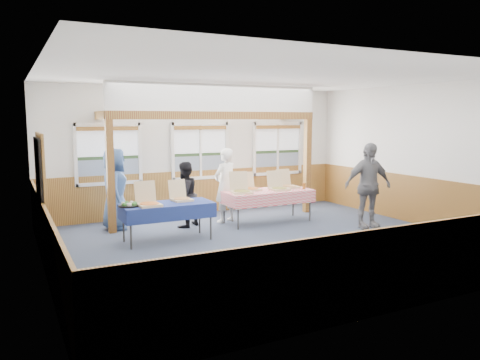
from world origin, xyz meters
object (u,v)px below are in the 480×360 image
table_left (167,206)px  woman_black (185,195)px  person_grey (368,186)px  man_blue (115,189)px  table_right (268,192)px  woman_white (225,185)px

table_left → woman_black: size_ratio=1.33×
woman_black → person_grey: bearing=122.6°
woman_black → man_blue: size_ratio=0.82×
table_left → person_grey: person_grey is taller
table_right → woman_white: size_ratio=1.21×
table_left → woman_white: 2.04m
woman_white → woman_black: (-1.02, -0.05, -0.14)m
person_grey → table_left: bearing=178.3°
table_right → woman_black: woman_black is taller
table_left → person_grey: 4.41m
table_left → man_blue: bearing=93.2°
table_left → woman_black: bearing=31.7°
woman_white → woman_black: woman_white is taller
man_blue → person_grey: 5.56m
table_left → man_blue: 1.65m
man_blue → person_grey: bearing=-104.8°
table_right → person_grey: person_grey is taller
woman_black → person_grey: (3.58, -1.92, 0.22)m
woman_white → table_right: bearing=132.4°
table_left → man_blue: size_ratio=1.09×
woman_white → man_blue: size_ratio=0.98×
table_right → person_grey: size_ratio=1.11×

